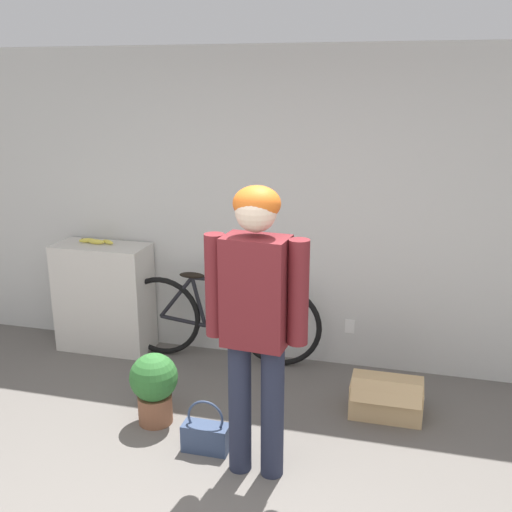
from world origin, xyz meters
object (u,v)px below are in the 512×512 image
object	(u,v)px
banana	(96,241)
cardboard_box	(386,398)
bicycle	(219,318)
handbag	(206,435)
person	(256,307)
potted_plant	(154,385)

from	to	relation	value
banana	cardboard_box	world-z (taller)	banana
bicycle	handbag	distance (m)	1.36
bicycle	handbag	world-z (taller)	bicycle
handbag	cardboard_box	bearing A→B (deg)	33.94
person	banana	xyz separation A→B (m)	(-1.81, 1.42, -0.10)
banana	potted_plant	world-z (taller)	banana
person	handbag	bearing A→B (deg)	166.83
handbag	cardboard_box	distance (m)	1.34
person	banana	size ratio (longest dim) A/B	5.19
person	potted_plant	bearing A→B (deg)	161.75
potted_plant	handbag	bearing A→B (deg)	-26.90
person	cardboard_box	size ratio (longest dim) A/B	3.49
bicycle	cardboard_box	distance (m)	1.56
person	potted_plant	world-z (taller)	person
bicycle	person	bearing A→B (deg)	-66.09
potted_plant	bicycle	bearing A→B (deg)	83.18
person	handbag	xyz separation A→B (m)	(-0.37, 0.12, -0.97)
bicycle	banana	size ratio (longest dim) A/B	5.13
person	banana	distance (m)	2.31
bicycle	banana	distance (m)	1.26
banana	person	bearing A→B (deg)	-38.08
handbag	cardboard_box	size ratio (longest dim) A/B	0.71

